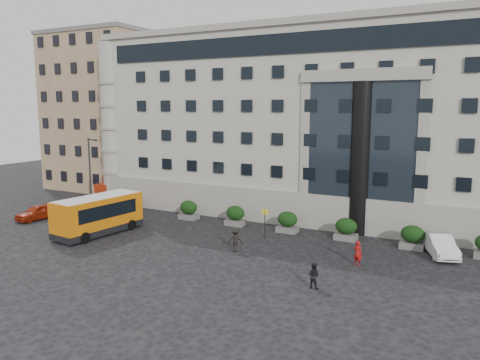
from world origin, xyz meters
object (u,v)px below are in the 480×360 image
object	(u,v)px
minibus	(98,213)
parked_car_d	(116,193)
parked_car_a	(38,212)
pedestrian_c	(236,240)
pedestrian_b	(314,276)
street_lamp	(91,176)
hedge_c	(287,222)
parked_car_b	(123,206)
bus_stop_sign	(265,218)
white_taxi	(440,245)
red_truck	(117,186)
hedge_a	(189,210)
hedge_d	(346,229)
hedge_e	(412,237)
hedge_b	(235,215)
parked_car_c	(70,205)
no_entry_sign	(50,211)
pedestrian_a	(358,253)

from	to	relation	value
minibus	parked_car_d	world-z (taller)	minibus
parked_car_a	pedestrian_c	size ratio (longest dim) A/B	2.36
pedestrian_b	street_lamp	bearing A→B (deg)	-7.84
hedge_c	parked_car_b	size ratio (longest dim) A/B	0.42
bus_stop_sign	white_taxi	world-z (taller)	bus_stop_sign
red_truck	parked_car_b	distance (m)	8.40
hedge_a	red_truck	bearing A→B (deg)	160.17
hedge_d	hedge_e	world-z (taller)	same
street_lamp	bus_stop_sign	xyz separation A→B (m)	(17.44, 2.00, -2.64)
hedge_b	parked_car_b	xyz separation A→B (m)	(-12.70, -0.90, -0.21)
hedge_b	hedge_d	distance (m)	10.40
hedge_a	parked_car_c	world-z (taller)	hedge_a
hedge_c	bus_stop_sign	distance (m)	3.05
red_truck	parked_car_d	world-z (taller)	red_truck
street_lamp	pedestrian_b	distance (m)	25.64
street_lamp	parked_car_a	distance (m)	6.60
parked_car_b	pedestrian_c	size ratio (longest dim) A/B	2.38
street_lamp	no_entry_sign	world-z (taller)	street_lamp
red_truck	pedestrian_a	distance (m)	33.32
hedge_c	parked_car_b	xyz separation A→B (m)	(-17.90, -0.90, -0.21)
hedge_c	parked_car_a	bearing A→B (deg)	-163.39
hedge_d	bus_stop_sign	size ratio (longest dim) A/B	0.73
no_entry_sign	red_truck	distance (m)	14.45
parked_car_a	pedestrian_a	distance (m)	31.02
bus_stop_sign	parked_car_d	size ratio (longest dim) A/B	0.46
parked_car_c	pedestrian_c	size ratio (longest dim) A/B	2.53
street_lamp	parked_car_d	xyz separation A→B (m)	(-5.06, 8.80, -3.61)
hedge_e	pedestrian_a	distance (m)	6.48
parked_car_b	parked_car_d	world-z (taller)	parked_car_d
hedge_c	parked_car_d	size ratio (longest dim) A/B	0.34
hedge_e	parked_car_b	world-z (taller)	hedge_e
no_entry_sign	hedge_b	bearing A→B (deg)	31.90
bus_stop_sign	pedestrian_c	distance (m)	4.34
minibus	pedestrian_a	bearing A→B (deg)	11.98
street_lamp	pedestrian_a	xyz separation A→B (m)	(25.94, -1.04, -3.49)
red_truck	white_taxi	bearing A→B (deg)	-14.34
parked_car_c	hedge_a	bearing A→B (deg)	15.61
minibus	no_entry_sign	bearing A→B (deg)	-165.93
hedge_d	white_taxi	world-z (taller)	hedge_d
pedestrian_a	pedestrian_c	distance (m)	9.08
white_taxi	pedestrian_c	xyz separation A→B (m)	(-13.86, -6.23, 0.14)
no_entry_sign	parked_car_c	bearing A→B (deg)	124.25
hedge_a	pedestrian_b	world-z (taller)	hedge_a
pedestrian_a	pedestrian_c	size ratio (longest dim) A/B	0.96
hedge_d	no_entry_sign	world-z (taller)	no_entry_sign
pedestrian_a	pedestrian_b	xyz separation A→B (m)	(-1.38, -5.37, -0.09)
hedge_b	parked_car_c	xyz separation A→B (m)	(-18.20, -2.96, -0.26)
pedestrian_b	pedestrian_c	distance (m)	8.69
minibus	pedestrian_b	xyz separation A→B (m)	(20.49, -3.09, -1.03)
parked_car_a	white_taxi	distance (m)	36.39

